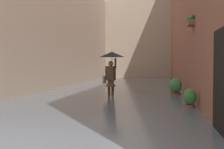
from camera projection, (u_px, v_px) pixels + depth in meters
ground_plane at (122, 90)px, 16.45m from camera, size 62.44×62.44×0.00m
flood_water at (122, 88)px, 16.45m from camera, size 7.69×30.98×0.20m
building_facade_right at (53, 23)px, 17.05m from camera, size 2.04×28.98×8.28m
building_facade_far at (139, 23)px, 29.42m from camera, size 10.49×1.80×12.07m
person_wading at (111, 65)px, 11.84m from camera, size 1.07×1.07×2.15m
potted_plant_near_left at (190, 100)px, 8.34m from camera, size 0.40×0.40×0.78m
potted_plant_far_left at (176, 88)px, 12.03m from camera, size 0.56×0.56×0.94m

